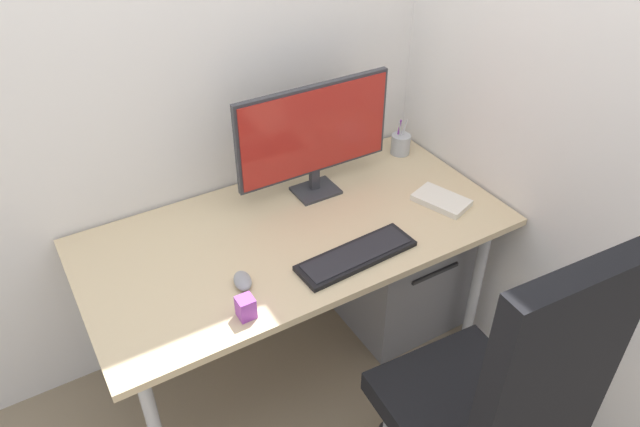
{
  "coord_description": "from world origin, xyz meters",
  "views": [
    {
      "loc": [
        -0.8,
        -1.52,
        2.05
      ],
      "look_at": [
        0.06,
        -0.08,
        0.82
      ],
      "focal_mm": 33.44,
      "sensor_mm": 36.0,
      "label": 1
    }
  ],
  "objects": [
    {
      "name": "ground_plane",
      "position": [
        0.0,
        0.0,
        0.0
      ],
      "size": [
        8.0,
        8.0,
        0.0
      ],
      "primitive_type": "plane",
      "color": "gray"
    },
    {
      "name": "wall_back",
      "position": [
        0.0,
        0.42,
        1.4
      ],
      "size": [
        2.9,
        0.04,
        2.8
      ],
      "primitive_type": "cube",
      "color": "white",
      "rests_on": "ground_plane"
    },
    {
      "name": "wall_side_right",
      "position": [
        0.8,
        -0.19,
        1.4
      ],
      "size": [
        0.04,
        2.13,
        2.8
      ],
      "primitive_type": "cube",
      "color": "white",
      "rests_on": "ground_plane"
    },
    {
      "name": "desk",
      "position": [
        0.0,
        0.0,
        0.66
      ],
      "size": [
        1.55,
        0.78,
        0.72
      ],
      "color": "#D1B78C",
      "rests_on": "ground_plane"
    },
    {
      "name": "office_chair",
      "position": [
        0.18,
        -0.88,
        0.62
      ],
      "size": [
        0.58,
        0.6,
        1.21
      ],
      "color": "black",
      "rests_on": "ground_plane"
    },
    {
      "name": "filing_cabinet",
      "position": [
        0.53,
        0.03,
        0.3
      ],
      "size": [
        0.47,
        0.47,
        0.61
      ],
      "color": "slate",
      "rests_on": "ground_plane"
    },
    {
      "name": "monitor",
      "position": [
        0.19,
        0.18,
        0.98
      ],
      "size": [
        0.64,
        0.14,
        0.45
      ],
      "color": "#333338",
      "rests_on": "desk"
    },
    {
      "name": "keyboard",
      "position": [
        0.1,
        -0.24,
        0.73
      ],
      "size": [
        0.44,
        0.16,
        0.02
      ],
      "color": "black",
      "rests_on": "desk"
    },
    {
      "name": "mouse",
      "position": [
        -0.29,
        -0.17,
        0.74
      ],
      "size": [
        0.07,
        0.1,
        0.03
      ],
      "primitive_type": "ellipsoid",
      "rotation": [
        0.0,
        0.0,
        -0.2
      ],
      "color": "gray",
      "rests_on": "desk"
    },
    {
      "name": "pen_holder",
      "position": [
        0.66,
        0.25,
        0.77
      ],
      "size": [
        0.08,
        0.08,
        0.16
      ],
      "color": "#B2B5BA",
      "rests_on": "desk"
    },
    {
      "name": "notebook",
      "position": [
        0.57,
        -0.14,
        0.74
      ],
      "size": [
        0.18,
        0.24,
        0.02
      ],
      "primitive_type": "cube",
      "rotation": [
        0.0,
        0.0,
        0.33
      ],
      "color": "silver",
      "rests_on": "desk"
    },
    {
      "name": "desk_clamp_accessory",
      "position": [
        -0.34,
        -0.3,
        0.76
      ],
      "size": [
        0.05,
        0.05,
        0.07
      ],
      "primitive_type": "cube",
      "color": "purple",
      "rests_on": "desk"
    }
  ]
}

